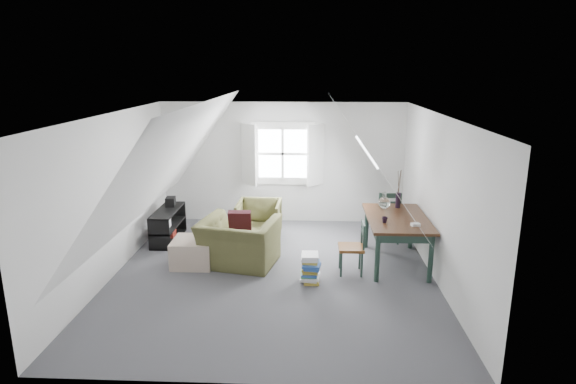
{
  "coord_description": "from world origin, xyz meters",
  "views": [
    {
      "loc": [
        0.55,
        -7.04,
        3.17
      ],
      "look_at": [
        0.21,
        0.6,
        1.19
      ],
      "focal_mm": 30.0,
      "sensor_mm": 36.0,
      "label": 1
    }
  ],
  "objects_px": {
    "armchair_near": "(240,264)",
    "dining_table": "(397,223)",
    "magazine_stack": "(311,268)",
    "media_shelf": "(168,227)",
    "dining_chair_near": "(353,247)",
    "ottoman": "(193,252)",
    "dining_chair_far": "(388,215)",
    "armchair_far": "(259,239)"
  },
  "relations": [
    {
      "from": "armchair_near",
      "to": "magazine_stack",
      "type": "xyz_separation_m",
      "value": [
        1.17,
        -0.61,
        0.22
      ]
    },
    {
      "from": "armchair_far",
      "to": "ottoman",
      "type": "xyz_separation_m",
      "value": [
        -0.96,
        -1.27,
        0.22
      ]
    },
    {
      "from": "dining_chair_near",
      "to": "armchair_near",
      "type": "bearing_deg",
      "value": -118.59
    },
    {
      "from": "ottoman",
      "to": "dining_chair_far",
      "type": "xyz_separation_m",
      "value": [
        3.36,
        1.24,
        0.3
      ]
    },
    {
      "from": "armchair_far",
      "to": "media_shelf",
      "type": "relative_size",
      "value": 0.71
    },
    {
      "from": "dining_table",
      "to": "magazine_stack",
      "type": "distance_m",
      "value": 1.68
    },
    {
      "from": "armchair_far",
      "to": "dining_chair_near",
      "type": "distance_m",
      "value": 2.26
    },
    {
      "from": "dining_table",
      "to": "armchair_far",
      "type": "bearing_deg",
      "value": 160.7
    },
    {
      "from": "ottoman",
      "to": "media_shelf",
      "type": "height_order",
      "value": "media_shelf"
    },
    {
      "from": "armchair_far",
      "to": "dining_chair_far",
      "type": "distance_m",
      "value": 2.46
    },
    {
      "from": "dining_chair_far",
      "to": "media_shelf",
      "type": "distance_m",
      "value": 4.12
    },
    {
      "from": "dining_chair_near",
      "to": "armchair_far",
      "type": "bearing_deg",
      "value": -153.05
    },
    {
      "from": "armchair_far",
      "to": "armchair_near",
      "type": "bearing_deg",
      "value": -97.32
    },
    {
      "from": "media_shelf",
      "to": "dining_chair_near",
      "type": "bearing_deg",
      "value": -23.63
    },
    {
      "from": "dining_chair_far",
      "to": "armchair_far",
      "type": "bearing_deg",
      "value": 8.13
    },
    {
      "from": "armchair_near",
      "to": "ottoman",
      "type": "height_order",
      "value": "ottoman"
    },
    {
      "from": "ottoman",
      "to": "media_shelf",
      "type": "xyz_separation_m",
      "value": [
        -0.75,
        1.11,
        0.05
      ]
    },
    {
      "from": "dining_chair_near",
      "to": "media_shelf",
      "type": "distance_m",
      "value": 3.61
    },
    {
      "from": "dining_chair_far",
      "to": "magazine_stack",
      "type": "distance_m",
      "value": 2.33
    },
    {
      "from": "armchair_far",
      "to": "dining_chair_near",
      "type": "relative_size",
      "value": 0.98
    },
    {
      "from": "ottoman",
      "to": "dining_chair_near",
      "type": "relative_size",
      "value": 0.78
    },
    {
      "from": "dining_chair_near",
      "to": "magazine_stack",
      "type": "distance_m",
      "value": 0.79
    },
    {
      "from": "armchair_near",
      "to": "dining_chair_far",
      "type": "distance_m",
      "value": 2.92
    },
    {
      "from": "dining_chair_far",
      "to": "media_shelf",
      "type": "height_order",
      "value": "dining_chair_far"
    },
    {
      "from": "dining_chair_far",
      "to": "media_shelf",
      "type": "xyz_separation_m",
      "value": [
        -4.11,
        -0.13,
        -0.25
      ]
    },
    {
      "from": "armchair_near",
      "to": "magazine_stack",
      "type": "distance_m",
      "value": 1.34
    },
    {
      "from": "armchair_near",
      "to": "dining_chair_far",
      "type": "xyz_separation_m",
      "value": [
        2.6,
        1.21,
        0.51
      ]
    },
    {
      "from": "armchair_far",
      "to": "dining_table",
      "type": "height_order",
      "value": "dining_table"
    },
    {
      "from": "ottoman",
      "to": "armchair_far",
      "type": "bearing_deg",
      "value": 52.94
    },
    {
      "from": "armchair_near",
      "to": "ottoman",
      "type": "distance_m",
      "value": 0.79
    },
    {
      "from": "armchair_near",
      "to": "dining_table",
      "type": "relative_size",
      "value": 0.74
    },
    {
      "from": "ottoman",
      "to": "dining_chair_far",
      "type": "distance_m",
      "value": 3.6
    },
    {
      "from": "dining_table",
      "to": "dining_chair_far",
      "type": "distance_m",
      "value": 1.06
    },
    {
      "from": "dining_table",
      "to": "dining_chair_near",
      "type": "relative_size",
      "value": 1.92
    },
    {
      "from": "dining_table",
      "to": "dining_chair_far",
      "type": "relative_size",
      "value": 1.64
    },
    {
      "from": "dining_chair_far",
      "to": "armchair_near",
      "type": "bearing_deg",
      "value": 33.74
    },
    {
      "from": "media_shelf",
      "to": "magazine_stack",
      "type": "distance_m",
      "value": 3.17
    },
    {
      "from": "ottoman",
      "to": "dining_table",
      "type": "relative_size",
      "value": 0.41
    },
    {
      "from": "ottoman",
      "to": "dining_chair_near",
      "type": "distance_m",
      "value": 2.62
    },
    {
      "from": "magazine_stack",
      "to": "armchair_near",
      "type": "bearing_deg",
      "value": 152.64
    },
    {
      "from": "dining_chair_far",
      "to": "media_shelf",
      "type": "relative_size",
      "value": 0.85
    },
    {
      "from": "dining_chair_near",
      "to": "dining_table",
      "type": "bearing_deg",
      "value": 98.48
    }
  ]
}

